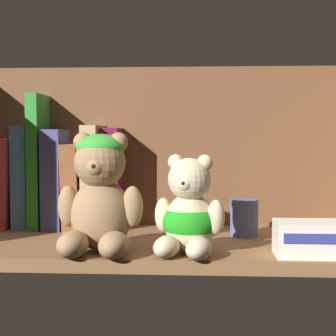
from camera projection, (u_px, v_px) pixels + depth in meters
The scene contains 13 objects.
shelf_board at pixel (172, 246), 91.71cm from camera, with size 77.79×30.22×2.00cm, color brown.
shelf_back_panel at pixel (176, 152), 106.43cm from camera, with size 80.19×1.20×32.38cm, color brown.
book_1 at pixel (8, 183), 104.89cm from camera, with size 3.05×11.61×16.67cm, color #AE3C3C.
book_2 at pixel (26, 176), 104.61cm from camera, with size 2.87×9.51×19.13cm, color teal.
book_3 at pixel (41, 161), 104.25cm from camera, with size 2.13×11.69×24.90cm, color #298227.
book_4 at pixel (58, 178), 104.25cm from camera, with size 3.45×12.28×18.44cm, color #3C3E74.
book_5 at pixel (77, 186), 104.10cm from camera, with size 3.01×14.22×15.78cm, color brown.
book_6 at pixel (95, 177), 103.79cm from camera, with size 2.90×13.63×19.19cm, color tan.
book_7 at pixel (113, 178), 103.59cm from camera, with size 3.05×9.17×18.71cm, color maroon.
teddy_bear_larger at pixel (100, 196), 82.01cm from camera, with size 13.00×13.19×17.84cm.
teddy_bear_smaller at pixel (189, 215), 80.91cm from camera, with size 11.16×11.76×14.62cm.
pillar_candle at pixel (244, 218), 95.15cm from camera, with size 4.84×4.84×6.36cm, color #4C5B99.
small_product_box at pixel (310, 239), 79.65cm from camera, with size 10.19×6.77×5.00cm.
Camera 1 is at (4.98, -90.61, 19.54)cm, focal length 59.05 mm.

